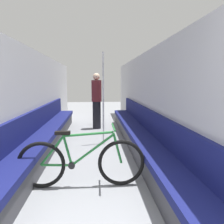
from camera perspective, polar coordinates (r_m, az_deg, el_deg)
name	(u,v)px	position (r m, az deg, el deg)	size (l,w,h in m)	color
wall_left	(28,101)	(4.60, -21.14, 2.68)	(0.10, 11.05, 2.10)	#B2B2B7
wall_right	(153,100)	(4.55, 10.79, 3.03)	(0.10, 11.05, 2.10)	#B2B2B7
bench_seat_row_left	(44,138)	(4.75, -17.36, -6.41)	(0.47, 6.28, 0.86)	#3D3D42
bench_seat_row_right	(140,136)	(4.71, 7.21, -6.21)	(0.47, 6.28, 0.86)	#3D3D42
bicycle	(82,162)	(3.06, -7.97, -12.86)	(1.73, 0.46, 0.83)	black
grab_pole_near	(103,100)	(4.94, -2.29, 3.10)	(0.08, 0.08, 2.08)	gray
grab_pole_far	(103,94)	(7.33, -2.29, 4.67)	(0.08, 0.08, 2.08)	gray
passenger_standing	(97,100)	(6.64, -4.05, 3.09)	(0.30, 0.30, 1.68)	black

